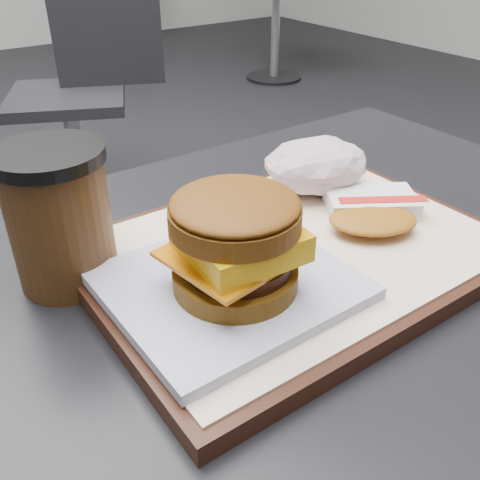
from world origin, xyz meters
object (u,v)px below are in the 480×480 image
crumpled_wrapper (317,166)px  neighbor_chair (82,82)px  breakfast_sandwich (234,253)px  serving_tray (292,253)px  customer_table (300,398)px  coffee_cup (59,213)px  hash_brown (372,210)px

crumpled_wrapper → neighbor_chair: size_ratio=0.14×
breakfast_sandwich → serving_tray: bearing=19.2°
customer_table → neighbor_chair: 1.72m
coffee_cup → neighbor_chair: coffee_cup is taller
crumpled_wrapper → neighbor_chair: neighbor_chair is taller
breakfast_sandwich → hash_brown: (0.18, 0.02, -0.03)m
hash_brown → coffee_cup: bearing=159.3°
customer_table → crumpled_wrapper: bearing=46.9°
breakfast_sandwich → coffee_cup: bearing=126.6°
serving_tray → hash_brown: bearing=-5.5°
customer_table → coffee_cup: (-0.20, 0.11, 0.25)m
coffee_cup → serving_tray: bearing=-27.7°
customer_table → serving_tray: 0.20m
customer_table → neighbor_chair: neighbor_chair is taller
customer_table → hash_brown: bearing=2.5°
hash_brown → breakfast_sandwich: bearing=-173.3°
coffee_cup → neighbor_chair: 1.71m
serving_tray → customer_table: bearing=-42.7°
serving_tray → neighbor_chair: (0.39, 1.67, -0.27)m
customer_table → neighbor_chair: (0.38, 1.68, -0.07)m
breakfast_sandwich → coffee_cup: size_ratio=1.53×
hash_brown → coffee_cup: size_ratio=1.08×
serving_tray → neighbor_chair: neighbor_chair is taller
serving_tray → crumpled_wrapper: 0.13m
customer_table → hash_brown: hash_brown is taller
customer_table → hash_brown: 0.23m
customer_table → crumpled_wrapper: crumpled_wrapper is taller
breakfast_sandwich → neighbor_chair: 1.79m
crumpled_wrapper → breakfast_sandwich: bearing=-149.9°
breakfast_sandwich → neighbor_chair: (0.48, 1.70, -0.32)m
hash_brown → coffee_cup: 0.30m
hash_brown → coffee_cup: coffee_cup is taller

